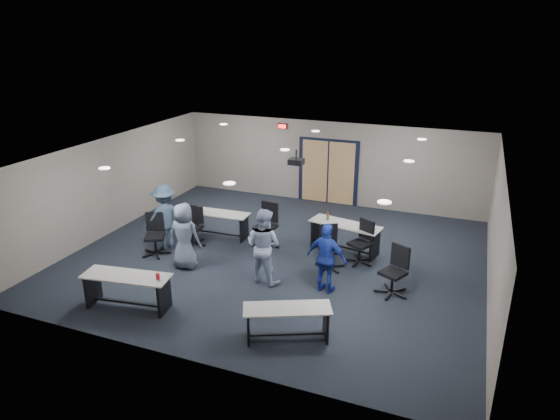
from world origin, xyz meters
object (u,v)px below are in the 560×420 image
at_px(chair_loose_left, 155,235).
at_px(person_back, 165,217).
at_px(table_front_left, 128,285).
at_px(person_navy, 327,258).
at_px(table_front_right, 287,318).
at_px(chair_back_a, 192,227).
at_px(person_lightblue, 263,246).
at_px(chair_back_b, 265,225).
at_px(table_back_left, 218,220).
at_px(chair_loose_right, 393,271).
at_px(chair_back_d, 360,242).
at_px(table_back_right, 345,232).
at_px(person_plaid, 184,236).
at_px(chair_back_c, 330,248).

relative_size(chair_loose_left, person_back, 0.62).
relative_size(table_front_left, chair_loose_left, 1.76).
bearing_deg(person_navy, table_front_right, 95.71).
height_order(chair_back_a, person_lightblue, person_lightblue).
bearing_deg(chair_back_b, person_navy, -31.70).
height_order(table_front_left, person_lightblue, person_lightblue).
height_order(table_back_left, chair_back_a, chair_back_a).
height_order(person_navy, person_back, person_back).
relative_size(table_front_right, chair_back_a, 1.63).
relative_size(table_front_right, chair_loose_right, 1.56).
bearing_deg(chair_back_a, chair_loose_right, -6.76).
distance_m(table_front_right, chair_back_a, 4.96).
height_order(chair_back_d, person_lightblue, person_lightblue).
bearing_deg(chair_back_b, chair_back_d, 5.43).
bearing_deg(person_back, chair_back_a, 172.40).
xyz_separation_m(chair_loose_left, person_navy, (4.61, -0.22, 0.26)).
xyz_separation_m(table_back_left, person_back, (-0.92, -1.17, 0.39)).
bearing_deg(table_back_left, table_back_right, 2.82).
bearing_deg(table_back_left, chair_loose_right, -18.82).
bearing_deg(person_back, chair_loose_right, 133.30).
height_order(table_front_right, person_plaid, person_plaid).
height_order(table_front_left, chair_loose_right, chair_loose_right).
distance_m(table_front_right, person_lightblue, 2.38).
bearing_deg(person_plaid, chair_back_d, -158.26).
relative_size(table_front_left, chair_loose_right, 1.74).
distance_m(chair_back_c, person_back, 4.39).
height_order(table_back_right, person_lightblue, person_lightblue).
height_order(table_front_right, chair_back_b, chair_back_b).
xyz_separation_m(chair_loose_left, person_lightblue, (3.13, -0.27, 0.34)).
distance_m(chair_back_c, person_navy, 1.17).
bearing_deg(table_front_right, person_plaid, 126.00).
xyz_separation_m(table_front_right, person_lightblue, (-1.31, 1.94, 0.43)).
distance_m(table_front_left, person_plaid, 2.07).
relative_size(table_back_right, chair_back_a, 1.87).
relative_size(chair_loose_left, person_navy, 0.67).
bearing_deg(person_plaid, chair_loose_right, -176.94).
xyz_separation_m(table_back_left, chair_loose_left, (-0.94, -1.66, 0.06)).
relative_size(table_back_left, chair_back_d, 1.63).
relative_size(chair_back_c, person_navy, 0.66).
bearing_deg(table_front_right, chair_back_c, 66.66).
bearing_deg(table_front_left, chair_back_c, 35.24).
bearing_deg(table_back_right, table_front_left, -116.93).
bearing_deg(person_navy, person_lightblue, 12.13).
bearing_deg(chair_back_c, chair_loose_left, 160.28).
bearing_deg(chair_back_a, person_navy, -14.95).
bearing_deg(person_lightblue, chair_back_b, -58.18).
bearing_deg(chair_back_c, chair_loose_right, -54.52).
height_order(person_plaid, person_lightblue, person_lightblue).
bearing_deg(chair_back_a, table_back_left, 64.69).
bearing_deg(table_back_right, chair_back_d, -33.92).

